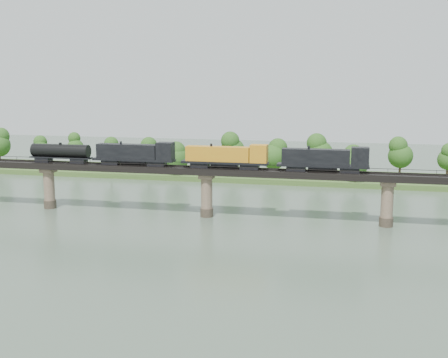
# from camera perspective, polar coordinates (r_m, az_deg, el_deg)

# --- Properties ---
(ground) EXTENTS (400.00, 400.00, 0.00)m
(ground) POSITION_cam_1_polar(r_m,az_deg,el_deg) (102.60, -6.00, -7.70)
(ground) COLOR #3C4D3E
(ground) RESTS_ON ground
(far_bank) EXTENTS (300.00, 24.00, 1.60)m
(far_bank) POSITION_cam_1_polar(r_m,az_deg,el_deg) (182.83, 2.57, 0.41)
(far_bank) COLOR #365321
(far_bank) RESTS_ON ground
(bridge) EXTENTS (236.00, 30.00, 11.50)m
(bridge) POSITION_cam_1_polar(r_m,az_deg,el_deg) (129.11, -1.77, -1.48)
(bridge) COLOR #473A2D
(bridge) RESTS_ON ground
(bridge_superstructure) EXTENTS (220.00, 4.90, 0.75)m
(bridge_superstructure) POSITION_cam_1_polar(r_m,az_deg,el_deg) (128.01, -1.79, 1.30)
(bridge_superstructure) COLOR black
(bridge_superstructure) RESTS_ON bridge
(far_treeline) EXTENTS (289.06, 17.54, 13.60)m
(far_treeline) POSITION_cam_1_polar(r_m,az_deg,el_deg) (178.96, -0.26, 2.81)
(far_treeline) COLOR #382619
(far_treeline) RESTS_ON far_bank
(freight_train) EXTENTS (80.29, 3.13, 5.53)m
(freight_train) POSITION_cam_1_polar(r_m,az_deg,el_deg) (128.42, -3.03, 2.38)
(freight_train) COLOR black
(freight_train) RESTS_ON bridge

